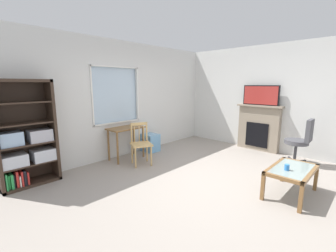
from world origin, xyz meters
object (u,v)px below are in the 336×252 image
(desk_under_window, at_px, (126,133))
(coffee_table, at_px, (292,172))
(plastic_drawer_unit, at_px, (150,143))
(tv, at_px, (261,95))
(bookshelf, at_px, (26,141))
(office_chair, at_px, (301,139))
(sippy_cup, at_px, (287,167))
(fireplace, at_px, (259,128))
(wooden_chair, at_px, (141,143))

(desk_under_window, xyz_separation_m, coffee_table, (0.76, -3.28, -0.23))
(plastic_drawer_unit, distance_m, tv, 3.08)
(bookshelf, relative_size, office_chair, 1.80)
(tv, distance_m, sippy_cup, 2.78)
(bookshelf, height_order, office_chair, bookshelf)
(plastic_drawer_unit, bearing_deg, office_chair, -61.97)
(desk_under_window, relative_size, fireplace, 0.69)
(tv, relative_size, office_chair, 0.90)
(wooden_chair, xyz_separation_m, coffee_table, (0.74, -2.77, -0.09))
(desk_under_window, bearing_deg, bookshelf, 176.71)
(tv, bearing_deg, desk_under_window, 146.32)
(desk_under_window, relative_size, tv, 0.91)
(wooden_chair, distance_m, sippy_cup, 2.80)
(bookshelf, relative_size, coffee_table, 1.88)
(office_chair, bearing_deg, tv, 68.57)
(office_chair, bearing_deg, desk_under_window, 128.77)
(fireplace, relative_size, sippy_cup, 13.18)
(desk_under_window, distance_m, coffee_table, 3.38)
(plastic_drawer_unit, xyz_separation_m, tv, (2.06, -1.95, 1.21))
(wooden_chair, height_order, sippy_cup, wooden_chair)
(wooden_chair, distance_m, office_chair, 3.46)
(plastic_drawer_unit, relative_size, office_chair, 0.45)
(desk_under_window, xyz_separation_m, tv, (2.85, -1.90, 0.83))
(tv, height_order, sippy_cup, tv)
(coffee_table, height_order, sippy_cup, sippy_cup)
(desk_under_window, relative_size, sippy_cup, 9.05)
(bookshelf, distance_m, coffee_table, 4.37)
(desk_under_window, height_order, sippy_cup, desk_under_window)
(office_chair, relative_size, coffee_table, 1.04)
(coffee_table, bearing_deg, bookshelf, 128.73)
(bookshelf, xyz_separation_m, coffee_table, (2.72, -3.40, -0.40))
(bookshelf, relative_size, desk_under_window, 2.21)
(fireplace, xyz_separation_m, tv, (-0.02, 0.00, 0.84))
(bookshelf, height_order, fireplace, bookshelf)
(fireplace, xyz_separation_m, sippy_cup, (-2.26, -1.35, -0.11))
(bookshelf, height_order, tv, bookshelf)
(wooden_chair, xyz_separation_m, sippy_cup, (0.60, -2.73, 0.02))
(plastic_drawer_unit, xyz_separation_m, fireplace, (2.08, -1.95, 0.37))
(coffee_table, relative_size, sippy_cup, 10.69)
(bookshelf, bearing_deg, tv, -22.66)
(plastic_drawer_unit, distance_m, office_chair, 3.47)
(wooden_chair, relative_size, coffee_table, 0.94)
(bookshelf, distance_m, desk_under_window, 1.98)
(plastic_drawer_unit, bearing_deg, wooden_chair, -143.78)
(office_chair, xyz_separation_m, sippy_cup, (-1.80, -0.25, -0.07))
(bookshelf, distance_m, plastic_drawer_unit, 2.81)
(plastic_drawer_unit, bearing_deg, desk_under_window, -176.36)
(desk_under_window, height_order, wooden_chair, wooden_chair)
(wooden_chair, bearing_deg, bookshelf, 162.35)
(desk_under_window, distance_m, fireplace, 3.44)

